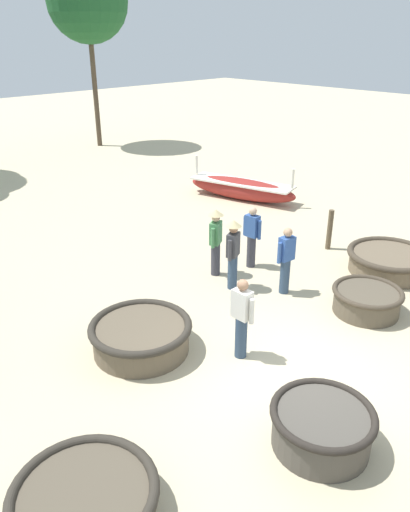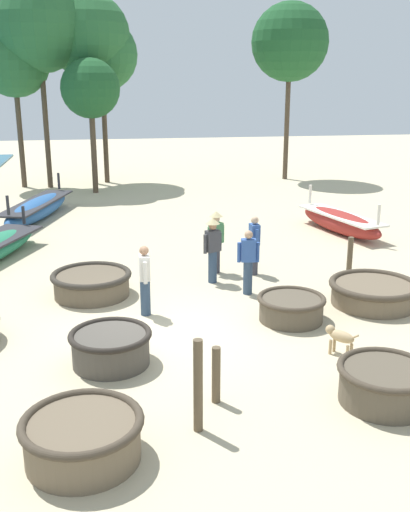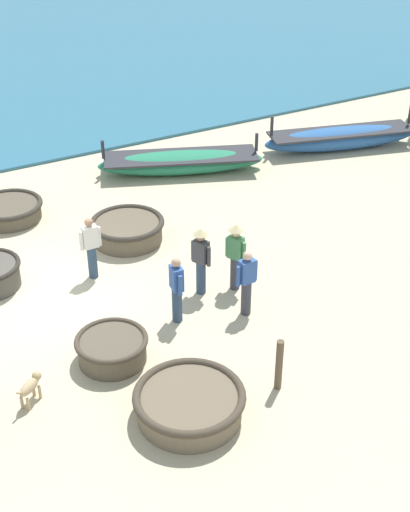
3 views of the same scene
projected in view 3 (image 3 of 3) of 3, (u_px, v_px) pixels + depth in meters
ground_plane at (54, 294)px, 16.27m from camera, size 80.00×80.00×0.00m
coracle_tilted at (127, 229)px, 18.19m from camera, size 1.91×1.91×0.59m
coracle_nearest at (112, 348)px, 14.12m from camera, size 1.47×1.47×0.54m
coracle_front_left at (9, 210)px, 19.21m from camera, size 1.84×1.84×0.49m
coracle_far_right at (189, 403)px, 12.77m from camera, size 2.04×2.04×0.55m
long_boat_white_hull at (340, 138)px, 23.30m from camera, size 2.42×5.28×1.31m
long_boat_green_hull at (181, 162)px, 21.76m from camera, size 3.02×5.15×1.14m
fisherman_with_hat at (177, 288)px, 14.97m from camera, size 0.53×0.26×1.57m
fisherman_standing_left at (201, 257)px, 15.82m from camera, size 0.49×0.36×1.67m
fisherman_standing_right at (236, 252)px, 15.97m from camera, size 0.48×0.36×1.67m
fisherman_crouching at (247, 281)px, 15.20m from camera, size 0.24×0.53×1.57m
fisherman_by_coracle at (91, 246)px, 16.45m from camera, size 0.22×0.53×1.57m
dog at (31, 386)px, 13.05m from camera, size 0.48×0.58×0.55m
mooring_post_mid_beach at (279, 365)px, 13.29m from camera, size 0.14×0.14×1.11m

